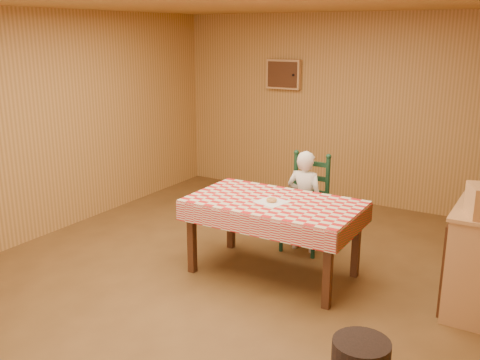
% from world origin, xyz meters
% --- Properties ---
extents(ground, '(6.00, 6.00, 0.00)m').
position_xyz_m(ground, '(0.00, 0.00, 0.00)').
color(ground, brown).
rests_on(ground, ground).
extents(cabin_walls, '(5.10, 6.05, 2.65)m').
position_xyz_m(cabin_walls, '(-0.00, 0.53, 1.83)').
color(cabin_walls, '#B28040').
rests_on(cabin_walls, ground).
extents(dining_table, '(1.66, 0.96, 0.77)m').
position_xyz_m(dining_table, '(0.33, 0.29, 0.69)').
color(dining_table, '#472513').
rests_on(dining_table, ground).
extents(ladder_chair, '(0.44, 0.40, 1.08)m').
position_xyz_m(ladder_chair, '(0.33, 1.07, 0.50)').
color(ladder_chair, black).
rests_on(ladder_chair, ground).
extents(seated_child, '(0.41, 0.27, 1.12)m').
position_xyz_m(seated_child, '(0.33, 1.02, 0.56)').
color(seated_child, silver).
rests_on(seated_child, ground).
extents(napkin, '(0.31, 0.31, 0.00)m').
position_xyz_m(napkin, '(0.33, 0.24, 0.77)').
color(napkin, white).
rests_on(napkin, dining_table).
extents(donut, '(0.10, 0.10, 0.04)m').
position_xyz_m(donut, '(0.33, 0.24, 0.79)').
color(donut, '#D0924A').
rests_on(donut, napkin).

